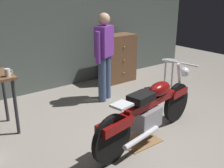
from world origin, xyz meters
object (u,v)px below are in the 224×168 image
object	(u,v)px
mug_white_ceramic	(8,73)
shop_stool	(169,66)
person_standing	(104,54)
motorcycle	(150,110)
wooden_dresser	(118,58)

from	to	relation	value
mug_white_ceramic	shop_stool	bearing A→B (deg)	-0.94
person_standing	shop_stool	xyz separation A→B (m)	(1.48, -0.33, -0.43)
motorcycle	mug_white_ceramic	xyz separation A→B (m)	(-1.51, 1.32, 0.51)
motorcycle	wooden_dresser	bearing A→B (deg)	51.14
motorcycle	person_standing	size ratio (longest dim) A/B	1.30
person_standing	motorcycle	bearing A→B (deg)	50.82
person_standing	shop_stool	distance (m)	1.57
motorcycle	wooden_dresser	size ratio (longest dim) A/B	1.97
shop_stool	wooden_dresser	distance (m)	1.22
mug_white_ceramic	person_standing	bearing A→B (deg)	8.37
shop_stool	wooden_dresser	bearing A→B (deg)	117.14
person_standing	wooden_dresser	size ratio (longest dim) A/B	1.52
motorcycle	shop_stool	world-z (taller)	motorcycle
person_standing	wooden_dresser	distance (m)	1.25
shop_stool	mug_white_ceramic	size ratio (longest dim) A/B	5.57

